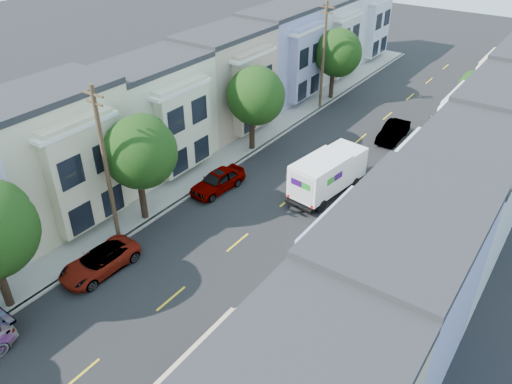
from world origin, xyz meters
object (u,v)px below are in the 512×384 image
(parked_right_b, at_px, (206,370))
(parked_right_d, at_px, (430,132))
(parked_left_c, at_px, (99,262))
(parked_left_d, at_px, (218,181))
(utility_pole_near, at_px, (106,168))
(utility_pole_far, at_px, (323,56))
(tree_e, at_px, (337,53))
(tree_d, at_px, (255,96))
(lead_sedan, at_px, (393,132))
(tree_c, at_px, (139,152))
(fedex_truck, at_px, (328,173))
(tree_far_r, at_px, (472,89))
(parked_right_c, at_px, (389,176))

(parked_right_b, xyz_separation_m, parked_right_d, (0.00, 30.24, -0.07))
(parked_left_c, relative_size, parked_left_d, 1.00)
(utility_pole_near, relative_size, utility_pole_far, 1.00)
(tree_e, xyz_separation_m, utility_pole_near, (0.00, -28.89, 0.37))
(parked_left_d, xyz_separation_m, parked_right_b, (9.80, -13.06, -0.04))
(utility_pole_near, bearing_deg, tree_d, 90.01)
(utility_pole_far, xyz_separation_m, lead_sedan, (8.61, -2.64, -4.41))
(tree_d, relative_size, lead_sedan, 1.59)
(tree_d, xyz_separation_m, tree_e, (0.00, 14.03, -0.00))
(utility_pole_near, distance_m, utility_pole_far, 26.00)
(tree_c, distance_m, parked_right_d, 25.79)
(fedex_truck, distance_m, parked_right_b, 17.46)
(tree_c, bearing_deg, tree_far_r, 62.90)
(tree_c, xyz_separation_m, parked_right_c, (11.20, 13.61, -4.40))
(parked_left_d, distance_m, parked_right_b, 16.33)
(fedex_truck, height_order, lead_sedan, fedex_truck)
(tree_far_r, bearing_deg, lead_sedan, -132.61)
(tree_far_r, height_order, parked_left_d, tree_far_r)
(utility_pole_near, bearing_deg, fedex_truck, 56.70)
(tree_d, height_order, parked_right_d, tree_d)
(tree_e, relative_size, tree_far_r, 1.29)
(parked_right_b, bearing_deg, tree_e, 111.23)
(parked_left_c, distance_m, parked_right_c, 21.20)
(tree_d, xyz_separation_m, parked_left_d, (1.40, -6.67, -4.02))
(utility_pole_far, bearing_deg, parked_right_d, -3.22)
(utility_pole_near, distance_m, fedex_truck, 15.09)
(utility_pole_near, height_order, parked_right_b, utility_pole_near)
(parked_left_c, bearing_deg, tree_e, 94.69)
(fedex_truck, bearing_deg, lead_sedan, 94.66)
(tree_e, distance_m, parked_right_c, 17.44)
(tree_e, xyz_separation_m, parked_right_b, (11.20, -33.76, -4.06))
(tree_d, bearing_deg, parked_left_d, -78.12)
(utility_pole_far, relative_size, parked_right_b, 1.92)
(lead_sedan, distance_m, parked_right_b, 28.35)
(tree_e, distance_m, parked_left_c, 31.81)
(tree_d, bearing_deg, tree_e, 90.00)
(tree_d, relative_size, fedex_truck, 1.12)
(tree_c, height_order, tree_d, tree_c)
(fedex_truck, xyz_separation_m, parked_left_d, (-6.67, -4.09, -0.93))
(parked_right_d, bearing_deg, parked_left_c, -110.93)
(tree_c, xyz_separation_m, utility_pole_far, (0.00, 23.44, 0.09))
(parked_right_d, bearing_deg, parked_right_b, -91.63)
(utility_pole_far, xyz_separation_m, parked_right_d, (11.20, -0.63, -4.50))
(utility_pole_near, xyz_separation_m, parked_right_b, (11.20, -4.87, -4.43))
(tree_c, height_order, parked_right_c, tree_c)
(tree_e, bearing_deg, tree_d, -90.00)
(lead_sedan, bearing_deg, tree_e, 145.50)
(tree_e, xyz_separation_m, parked_right_d, (11.20, -3.52, -4.13))
(utility_pole_near, relative_size, parked_right_c, 2.54)
(utility_pole_far, height_order, fedex_truck, utility_pole_far)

